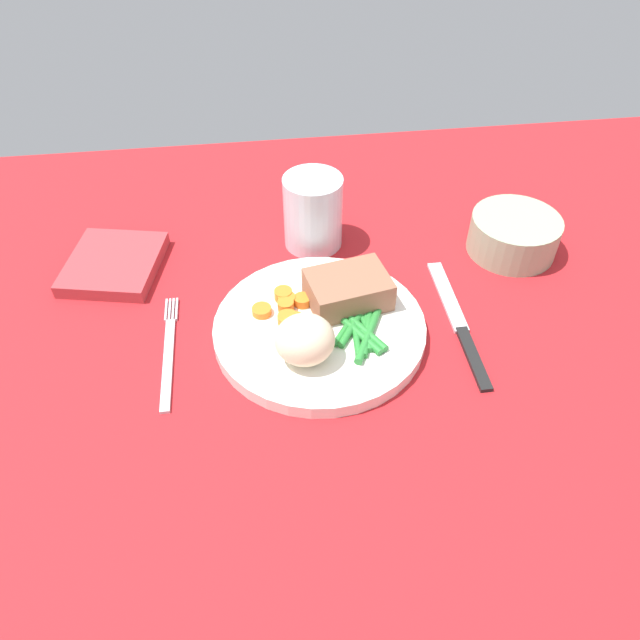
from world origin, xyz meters
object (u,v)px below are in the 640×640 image
at_px(salad_bowl, 514,233).
at_px(water_glass, 313,217).
at_px(napkin, 114,264).
at_px(knife, 459,324).
at_px(dinner_plate, 320,332).
at_px(fork, 169,351).
at_px(meat_portion, 344,290).

bearing_deg(salad_bowl, water_glass, 168.87).
bearing_deg(napkin, knife, -21.01).
xyz_separation_m(knife, salad_bowl, (0.11, 0.13, 0.03)).
bearing_deg(salad_bowl, knife, -129.96).
bearing_deg(water_glass, napkin, -174.76).
xyz_separation_m(dinner_plate, fork, (-0.16, -0.00, -0.01)).
distance_m(knife, water_glass, 0.23).
distance_m(dinner_plate, meat_portion, 0.05).
xyz_separation_m(fork, salad_bowl, (0.43, 0.13, 0.03)).
xyz_separation_m(water_glass, salad_bowl, (0.25, -0.05, -0.01)).
height_order(meat_portion, napkin, meat_portion).
bearing_deg(fork, water_glass, 46.85).
xyz_separation_m(fork, napkin, (-0.07, 0.15, 0.01)).
bearing_deg(dinner_plate, meat_portion, 49.40).
bearing_deg(water_glass, meat_portion, -82.45).
distance_m(water_glass, napkin, 0.25).
bearing_deg(water_glass, fork, -135.62).
bearing_deg(knife, napkin, 158.78).
xyz_separation_m(knife, water_glass, (-0.14, 0.18, 0.04)).
height_order(knife, water_glass, water_glass).
bearing_deg(napkin, dinner_plate, -32.08).
height_order(knife, salad_bowl, salad_bowl).
bearing_deg(knife, meat_portion, 162.36).
height_order(dinner_plate, meat_portion, meat_portion).
relative_size(water_glass, salad_bowl, 0.85).
bearing_deg(salad_bowl, dinner_plate, -154.95).
bearing_deg(salad_bowl, fork, -163.65).
distance_m(meat_portion, water_glass, 0.14).
relative_size(fork, water_glass, 1.76).
bearing_deg(salad_bowl, meat_portion, -159.58).
bearing_deg(meat_portion, water_glass, 97.55).
relative_size(knife, water_glass, 2.17).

